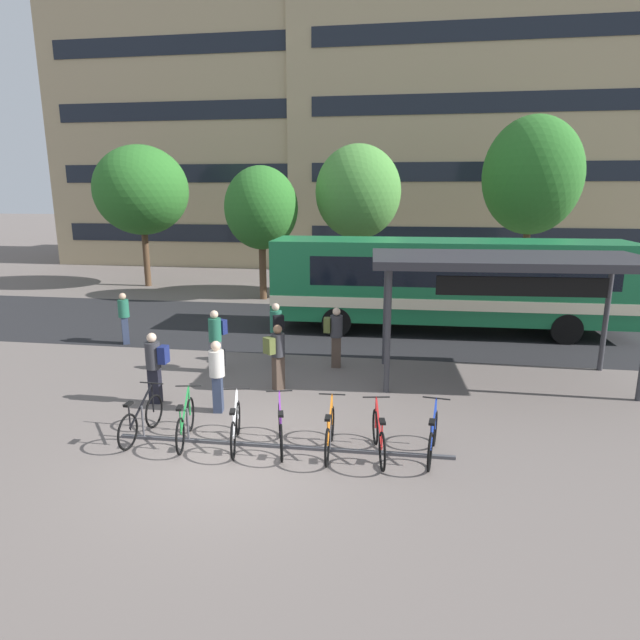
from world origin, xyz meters
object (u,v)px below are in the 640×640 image
at_px(parked_bicycle_purple_3, 281,430).
at_px(street_tree_1, 261,208).
at_px(parked_bicycle_red_5, 379,437).
at_px(commuter_navy_pack_1, 216,336).
at_px(parked_bicycle_orange_4, 330,434).
at_px(commuter_black_pack_4, 217,371).
at_px(commuter_black_pack_3, 276,329).
at_px(street_tree_3, 358,192).
at_px(parked_bicycle_blue_6, 433,438).
at_px(parked_bicycle_white_2, 236,427).
at_px(commuter_olive_pack_2, 277,353).
at_px(commuter_teal_pack_6, 124,314).
at_px(city_bus, 445,282).
at_px(commuter_navy_pack_0, 155,363).
at_px(street_tree_2, 141,190).
at_px(parked_bicycle_green_1, 185,423).
at_px(parked_bicycle_black_0, 141,420).
at_px(street_tree_0, 532,176).
at_px(commuter_olive_pack_5, 335,333).
at_px(transit_shelter, 509,264).

distance_m(parked_bicycle_purple_3, street_tree_1, 15.34).
relative_size(parked_bicycle_red_5, commuter_navy_pack_1, 0.99).
xyz_separation_m(parked_bicycle_orange_4, commuter_black_pack_4, (-2.74, 1.59, 0.56)).
distance_m(parked_bicycle_purple_3, commuter_black_pack_3, 5.36).
bearing_deg(street_tree_3, parked_bicycle_red_5, -83.52).
relative_size(parked_bicycle_red_5, parked_bicycle_blue_6, 1.00).
relative_size(parked_bicycle_white_2, parked_bicycle_orange_4, 0.98).
xyz_separation_m(commuter_olive_pack_2, commuter_black_pack_3, (-0.51, 2.12, 0.05)).
bearing_deg(commuter_teal_pack_6, parked_bicycle_red_5, 20.16).
bearing_deg(parked_bicycle_orange_4, city_bus, -18.48).
distance_m(commuter_navy_pack_0, commuter_teal_pack_6, 5.63).
xyz_separation_m(commuter_black_pack_3, street_tree_2, (-9.64, 11.64, 3.85)).
relative_size(parked_bicycle_green_1, street_tree_3, 0.25).
height_order(parked_bicycle_black_0, street_tree_0, street_tree_0).
height_order(parked_bicycle_white_2, street_tree_2, street_tree_2).
distance_m(parked_bicycle_blue_6, commuter_olive_pack_2, 4.74).
bearing_deg(commuter_black_pack_4, commuter_olive_pack_5, 139.01).
relative_size(parked_bicycle_black_0, parked_bicycle_red_5, 1.01).
xyz_separation_m(parked_bicycle_black_0, street_tree_2, (-8.08, 16.79, 4.47)).
xyz_separation_m(parked_bicycle_white_2, transit_shelter, (5.69, 4.59, 2.68)).
bearing_deg(commuter_olive_pack_5, commuter_black_pack_3, 171.03).
height_order(transit_shelter, street_tree_0, street_tree_0).
relative_size(city_bus, street_tree_1, 2.04).
relative_size(parked_bicycle_orange_4, street_tree_3, 0.25).
height_order(city_bus, parked_bicycle_white_2, city_bus).
height_order(street_tree_1, street_tree_3, street_tree_3).
xyz_separation_m(parked_bicycle_black_0, commuter_teal_pack_6, (-3.76, 6.36, 0.59)).
xyz_separation_m(street_tree_1, street_tree_3, (4.17, 1.35, 0.69)).
xyz_separation_m(commuter_navy_pack_1, commuter_teal_pack_6, (-3.87, 2.21, -0.02)).
xyz_separation_m(commuter_navy_pack_0, street_tree_0, (11.17, 15.00, 4.52)).
distance_m(parked_bicycle_purple_3, commuter_olive_pack_5, 5.10).
bearing_deg(city_bus, street_tree_0, -121.07).
distance_m(parked_bicycle_white_2, commuter_navy_pack_0, 3.12).
distance_m(parked_bicycle_green_1, parked_bicycle_orange_4, 2.87).
distance_m(parked_bicycle_black_0, commuter_black_pack_4, 1.95).
bearing_deg(commuter_teal_pack_6, parked_bicycle_blue_6, 23.62).
bearing_deg(parked_bicycle_purple_3, parked_bicycle_white_2, 77.13).
relative_size(transit_shelter, street_tree_3, 1.00).
xyz_separation_m(commuter_olive_pack_5, street_tree_1, (-4.49, 9.27, 3.10)).
relative_size(parked_bicycle_white_2, commuter_olive_pack_2, 1.02).
relative_size(parked_bicycle_purple_3, parked_bicycle_red_5, 0.98).
distance_m(parked_bicycle_green_1, street_tree_3, 16.40).
bearing_deg(city_bus, parked_bicycle_black_0, 54.33).
bearing_deg(commuter_navy_pack_1, parked_bicycle_purple_3, 57.25).
xyz_separation_m(commuter_navy_pack_1, commuter_olive_pack_2, (1.96, -1.13, -0.03)).
distance_m(commuter_navy_pack_0, street_tree_0, 19.24).
xyz_separation_m(parked_bicycle_red_5, commuter_navy_pack_0, (-5.24, 1.83, 0.59)).
xyz_separation_m(city_bus, street_tree_1, (-7.76, 4.73, 2.31)).
bearing_deg(street_tree_3, commuter_black_pack_3, -97.51).
distance_m(commuter_teal_pack_6, street_tree_0, 18.34).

